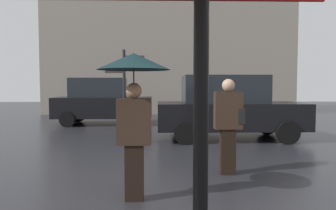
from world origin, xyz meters
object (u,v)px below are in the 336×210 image
object	(u,v)px
parked_car_right	(102,101)
street_signpost	(124,87)
parked_car_left	(228,107)
pedestrian_with_bag	(229,121)
pedestrian_with_umbrella	(134,85)

from	to	relation	value
parked_car_right	street_signpost	distance (m)	4.93
parked_car_left	parked_car_right	size ratio (longest dim) A/B	1.10
pedestrian_with_bag	parked_car_left	xyz separation A→B (m)	(0.82, 3.89, -0.01)
street_signpost	parked_car_left	bearing A→B (deg)	14.05
pedestrian_with_bag	parked_car_left	distance (m)	3.98
pedestrian_with_umbrella	parked_car_right	world-z (taller)	pedestrian_with_umbrella
pedestrian_with_umbrella	street_signpost	xyz separation A→B (m)	(-0.60, 4.45, -0.04)
pedestrian_with_umbrella	pedestrian_with_bag	world-z (taller)	pedestrian_with_umbrella
pedestrian_with_bag	parked_car_right	bearing A→B (deg)	175.69
pedestrian_with_umbrella	pedestrian_with_bag	size ratio (longest dim) A/B	1.19
pedestrian_with_umbrella	pedestrian_with_bag	distance (m)	2.19
pedestrian_with_umbrella	street_signpost	distance (m)	4.49
pedestrian_with_bag	street_signpost	world-z (taller)	street_signpost
parked_car_left	street_signpost	xyz separation A→B (m)	(-3.05, -0.76, 0.62)
parked_car_left	pedestrian_with_bag	bearing A→B (deg)	94.92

